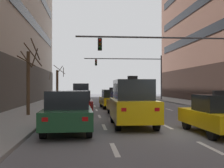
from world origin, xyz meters
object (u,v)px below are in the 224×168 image
object	(u,v)px
car_driving_5	(68,112)
street_tree_1	(29,79)
taxi_driving_2	(133,103)
taxi_driving_0	(217,115)
street_tree_0	(57,84)
car_driving_6	(81,94)
traffic_signal_1	(137,68)
taxi_driving_4	(124,103)
car_driving_1	(78,102)
traffic_signal_0	(180,54)
taxi_driving_3	(112,99)

from	to	relation	value
car_driving_5	street_tree_1	xyz separation A→B (m)	(-2.83, 6.50, 1.56)
car_driving_5	taxi_driving_2	bearing A→B (deg)	28.63
taxi_driving_0	street_tree_0	world-z (taller)	street_tree_0
taxi_driving_0	car_driving_6	bearing A→B (deg)	104.79
taxi_driving_2	traffic_signal_1	xyz separation A→B (m)	(4.65, 25.49, 3.29)
taxi_driving_4	traffic_signal_1	size ratio (longest dim) A/B	0.43
traffic_signal_1	car_driving_1	bearing A→B (deg)	-111.74
taxi_driving_4	street_tree_1	bearing A→B (deg)	-175.42
car_driving_1	traffic_signal_0	bearing A→B (deg)	-6.77
taxi_driving_4	car_driving_6	size ratio (longest dim) A/B	0.98
taxi_driving_0	car_driving_1	xyz separation A→B (m)	(-5.82, 9.45, 0.03)
taxi_driving_3	traffic_signal_0	size ratio (longest dim) A/B	0.40
taxi_driving_4	car_driving_6	world-z (taller)	car_driving_6
taxi_driving_3	street_tree_1	distance (m)	9.23
taxi_driving_2	car_driving_6	bearing A→B (deg)	98.17
car_driving_5	traffic_signal_0	size ratio (longest dim) A/B	0.42
traffic_signal_1	taxi_driving_4	bearing A→B (deg)	-102.23
car_driving_5	taxi_driving_0	bearing A→B (deg)	-9.28
taxi_driving_3	street_tree_1	world-z (taller)	street_tree_1
car_driving_1	taxi_driving_3	xyz separation A→B (m)	(2.83, 4.97, 0.00)
traffic_signal_0	taxi_driving_4	bearing A→B (deg)	-171.33
car_driving_5	traffic_signal_1	bearing A→B (deg)	74.24
taxi_driving_4	street_tree_1	size ratio (longest dim) A/B	0.96
taxi_driving_3	taxi_driving_4	world-z (taller)	taxi_driving_4
taxi_driving_0	traffic_signal_1	size ratio (longest dim) A/B	0.40
car_driving_1	street_tree_1	xyz separation A→B (m)	(-3.04, -1.96, 1.60)
taxi_driving_4	street_tree_0	bearing A→B (deg)	108.36
car_driving_5	traffic_signal_0	world-z (taller)	traffic_signal_0
car_driving_1	street_tree_1	distance (m)	3.96
taxi_driving_0	traffic_signal_0	distance (m)	9.34
traffic_signal_1	street_tree_0	size ratio (longest dim) A/B	2.38
taxi_driving_0	street_tree_0	distance (m)	28.01
taxi_driving_0	traffic_signal_0	xyz separation A→B (m)	(1.33, 8.60, 3.41)
taxi_driving_3	taxi_driving_4	xyz separation A→B (m)	(0.25, -6.44, 0.02)
taxi_driving_0	car_driving_5	bearing A→B (deg)	170.72
taxi_driving_0	car_driving_6	size ratio (longest dim) A/B	0.92
taxi_driving_0	car_driving_5	distance (m)	6.11
car_driving_1	taxi_driving_3	bearing A→B (deg)	60.34
traffic_signal_0	street_tree_1	xyz separation A→B (m)	(-10.19, -1.11, -1.78)
taxi_driving_4	car_driving_5	xyz separation A→B (m)	(-3.29, -6.99, 0.03)
car_driving_1	street_tree_1	size ratio (longest dim) A/B	0.94
taxi_driving_0	car_driving_5	size ratio (longest dim) A/B	0.91
car_driving_5	traffic_signal_0	bearing A→B (deg)	45.95
traffic_signal_1	car_driving_6	bearing A→B (deg)	-140.20
taxi_driving_4	traffic_signal_0	world-z (taller)	traffic_signal_0
car_driving_1	traffic_signal_1	xyz separation A→B (m)	(7.45, 18.68, 3.60)
street_tree_0	traffic_signal_0	bearing A→B (deg)	-60.29
traffic_signal_0	traffic_signal_1	size ratio (longest dim) A/B	1.05
car_driving_1	traffic_signal_0	world-z (taller)	traffic_signal_0
car_driving_6	taxi_driving_0	bearing A→B (deg)	-75.21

